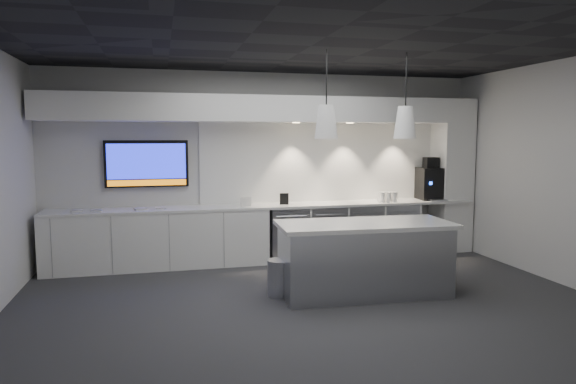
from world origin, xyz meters
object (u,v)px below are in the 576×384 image
object	(u,v)px
bin	(280,278)
coffee_machine	(430,182)
wall_tv	(147,164)
island	(364,258)

from	to	relation	value
bin	coffee_machine	xyz separation A→B (m)	(3.08, 1.85, 0.97)
wall_tv	island	size ratio (longest dim) A/B	0.57
bin	island	bearing A→B (deg)	-10.97
wall_tv	coffee_machine	bearing A→B (deg)	-3.01
island	coffee_machine	distance (m)	2.99
wall_tv	bin	xyz separation A→B (m)	(1.62, -2.09, -1.33)
island	coffee_machine	size ratio (longest dim) A/B	3.04
island	bin	xyz separation A→B (m)	(-1.03, 0.20, -0.24)
wall_tv	island	bearing A→B (deg)	-40.85
bin	wall_tv	bearing A→B (deg)	127.70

